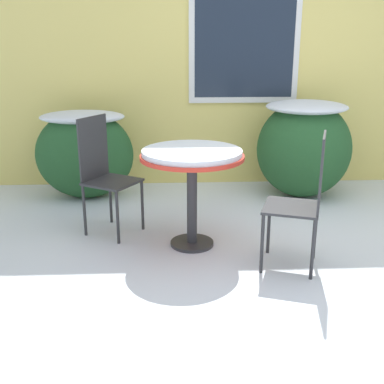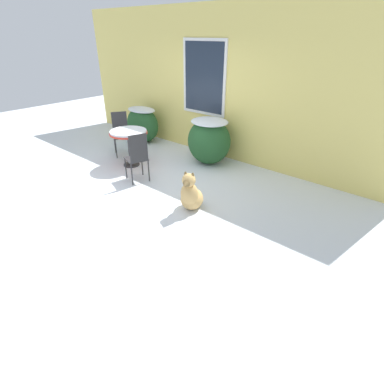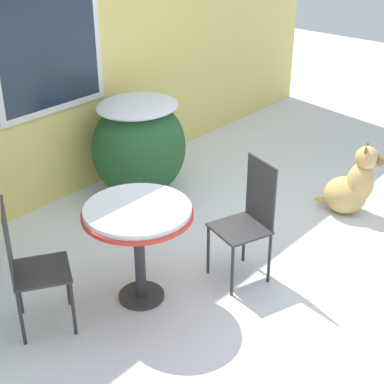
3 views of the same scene
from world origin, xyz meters
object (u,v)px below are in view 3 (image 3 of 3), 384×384
Objects in this scene: dog at (352,187)px; patio_chair_far_side at (248,217)px; patio_chair_near_table at (28,264)px; patio_table at (138,221)px.

patio_chair_far_side is at bearing 153.51° from dog.
patio_chair_near_table is 1.00× the size of patio_chair_far_side.
patio_chair_near_table is 1.37× the size of dog.
patio_chair_near_table is 1.62m from patio_chair_far_side.
patio_chair_near_table reaches higher than dog.
patio_table is 0.81× the size of patio_chair_near_table.
patio_chair_near_table is at bearing 142.25° from dog.
patio_chair_far_side is at bearing -29.26° from patio_table.
patio_table is 1.11× the size of dog.
dog is at bearing 103.18° from patio_chair_far_side.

